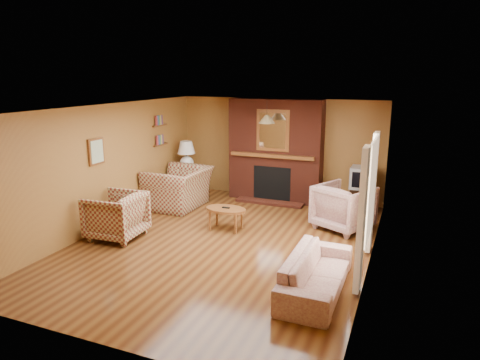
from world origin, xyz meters
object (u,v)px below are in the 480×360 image
at_px(floral_armchair, 344,207).
at_px(crt_tv, 363,178).
at_px(plaid_loveseat, 179,188).
at_px(tv_stand, 361,200).
at_px(coffee_table, 226,211).
at_px(table_lamp, 186,154).
at_px(floral_sofa, 316,273).
at_px(fireplace, 275,151).
at_px(side_table, 187,183).
at_px(plaid_armchair, 116,216).

bearing_deg(floral_armchair, crt_tv, -72.17).
height_order(plaid_loveseat, tv_stand, plaid_loveseat).
bearing_deg(coffee_table, floral_armchair, 23.14).
distance_m(plaid_loveseat, table_lamp, 1.08).
distance_m(floral_sofa, table_lamp, 5.42).
bearing_deg(coffee_table, fireplace, 83.94).
distance_m(fireplace, coffee_table, 2.50).
bearing_deg(crt_tv, floral_sofa, -92.19).
relative_size(fireplace, side_table, 3.60).
xyz_separation_m(floral_armchair, coffee_table, (-2.10, -0.90, -0.07)).
bearing_deg(crt_tv, floral_armchair, -98.78).
xyz_separation_m(fireplace, crt_tv, (2.05, -0.19, -0.42)).
distance_m(plaid_loveseat, coffee_table, 1.87).
bearing_deg(plaid_loveseat, floral_armchair, 89.79).
distance_m(plaid_armchair, coffee_table, 2.05).
relative_size(plaid_armchair, floral_armchair, 0.96).
bearing_deg(coffee_table, side_table, 135.57).
height_order(side_table, tv_stand, side_table).
height_order(coffee_table, crt_tv, crt_tv).
distance_m(tv_stand, crt_tv, 0.50).
relative_size(floral_sofa, tv_stand, 3.48).
xyz_separation_m(fireplace, plaid_loveseat, (-1.85, -1.39, -0.74)).
distance_m(floral_sofa, tv_stand, 3.92).
distance_m(floral_sofa, side_table, 5.36).
bearing_deg(crt_tv, coffee_table, -136.81).
height_order(floral_armchair, crt_tv, crt_tv).
bearing_deg(table_lamp, floral_armchair, -13.02).
distance_m(fireplace, floral_sofa, 4.61).
bearing_deg(tv_stand, floral_sofa, -94.30).
distance_m(fireplace, tv_stand, 2.25).
relative_size(fireplace, plaid_armchair, 2.57).
xyz_separation_m(tv_stand, crt_tv, (0.00, -0.01, 0.50)).
height_order(floral_armchair, table_lamp, table_lamp).
bearing_deg(crt_tv, plaid_armchair, -140.46).
xyz_separation_m(floral_sofa, coffee_table, (-2.15, 1.76, 0.11)).
height_order(plaid_armchair, tv_stand, plaid_armchair).
relative_size(side_table, crt_tv, 1.30).
relative_size(tv_stand, crt_tv, 1.04).
xyz_separation_m(floral_armchair, side_table, (-3.96, 0.91, -0.11)).
bearing_deg(plaid_loveseat, crt_tv, 107.81).
xyz_separation_m(floral_sofa, crt_tv, (0.15, 3.92, 0.50)).
bearing_deg(plaid_armchair, floral_armchair, 115.04).
height_order(plaid_armchair, side_table, plaid_armchair).
distance_m(floral_armchair, coffee_table, 2.29).
distance_m(floral_armchair, side_table, 4.06).
xyz_separation_m(fireplace, coffee_table, (-0.25, -2.35, -0.81)).
bearing_deg(floral_sofa, coffee_table, 51.18).
relative_size(floral_armchair, table_lamp, 1.37).
xyz_separation_m(table_lamp, tv_stand, (4.15, 0.35, -0.80)).
bearing_deg(fireplace, plaid_armchair, -119.18).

